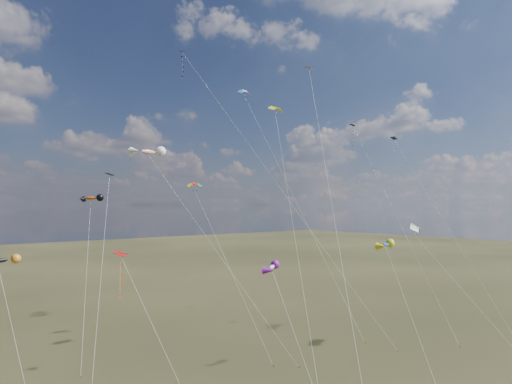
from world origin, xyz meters
TOP-DOWN VIEW (x-y plane):
  - diamond_black_high at (28.07, 24.38)m, footprint 9.76×24.23m
  - diamond_navy_tall at (-0.40, 29.94)m, footprint 14.48×26.79m
  - diamond_black_mid at (-18.64, 18.64)m, footprint 6.06×10.86m
  - diamond_red_low at (-19.24, 12.65)m, footprint 3.99×8.64m
  - diamond_navy_right at (25.85, 14.85)m, footprint 0.88×18.37m
  - diamond_orange_center at (-2.69, 4.38)m, footprint 14.12×19.45m
  - parafoil_yellow at (5.01, 19.92)m, footprint 12.72×19.46m
  - parafoil_blue_white at (10.66, 33.69)m, footprint 2.36×23.91m
  - parafoil_striped at (18.07, 7.42)m, footprint 3.33×13.87m
  - parafoil_tricolor at (-1.23, 30.08)m, footprint 2.56×19.18m
  - novelty_orange_black at (-15.20, 32.28)m, footprint 5.87×11.78m
  - novelty_white_purple at (-11.85, 1.59)m, footprint 3.73×11.11m
  - novelty_redwhite_stripe at (-11.16, 24.51)m, footprint 12.63×15.88m
  - novelty_blue_yellow at (2.53, 1.10)m, footprint 7.30×10.96m

SIDE VIEW (x-z plane):
  - diamond_red_low at x=-19.24m, z-range 4.15..17.53m
  - novelty_white_purple at x=-11.85m, z-range 6.02..18.94m
  - novelty_blue_yellow at x=2.53m, z-range 6.44..20.48m
  - diamond_black_mid at x=-18.64m, z-range 4.15..24.92m
  - parafoil_striped at x=18.07m, z-range 6.95..22.43m
  - novelty_orange_black at x=-15.20m, z-range 8.81..27.58m
  - parafoil_tricolor at x=-1.23m, z-range 9.80..30.75m
  - diamond_orange_center at x=-2.69m, z-range 5.23..38.49m
  - diamond_navy_right at x=25.85m, z-range 9.29..37.30m
  - novelty_redwhite_stripe at x=-11.16m, z-range 11.43..35.90m
  - diamond_black_high at x=28.07m, z-range 11.18..42.96m
  - parafoil_yellow at x=5.01m, z-range 14.78..45.87m
  - diamond_navy_tall at x=-0.40m, z-range 14.05..54.07m
  - parafoil_blue_white at x=10.66m, z-range 17.58..54.49m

